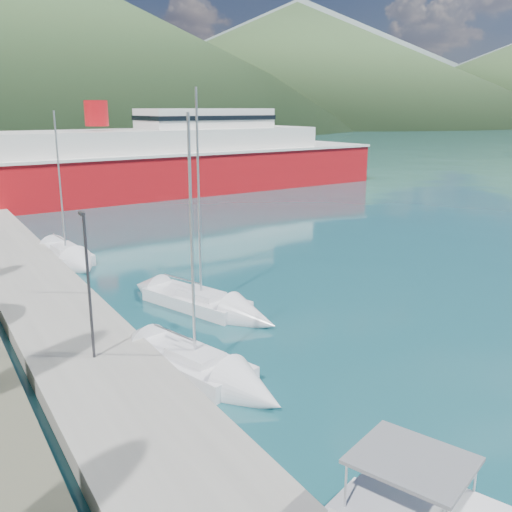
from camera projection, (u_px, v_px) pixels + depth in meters
quay at (31, 282)px, 35.21m from camera, size 5.00×88.00×0.80m
hills_far at (64, 40)px, 579.94m from camera, size 1480.00×900.00×180.00m
hills_near at (96, 45)px, 363.13m from camera, size 1010.00×520.00×115.00m
lamp_posts at (72, 267)px, 24.93m from camera, size 0.15×48.26×6.06m
sailboat_near at (221, 379)px, 22.80m from camera, size 4.48×8.43×11.61m
sailboat_mid at (224, 310)px, 30.56m from camera, size 5.09×9.14×12.76m
sailboat_far at (74, 261)px, 40.20m from camera, size 3.20×8.10×11.63m
ferry at (166, 164)px, 73.98m from camera, size 62.49×16.84×12.27m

